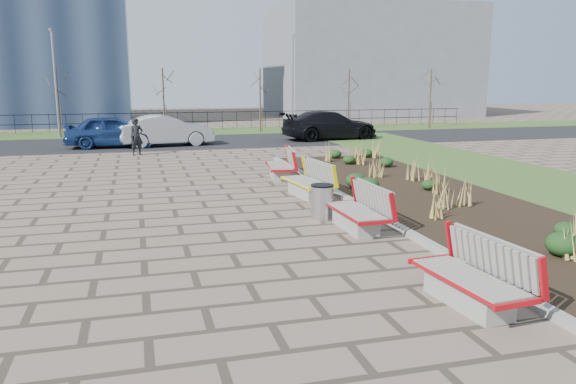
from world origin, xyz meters
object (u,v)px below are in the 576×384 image
object	(u,v)px
car_blue	(114,131)
lamp_west	(56,85)
bench_d	(279,164)
litter_bin	(322,203)
bench_b	(356,208)
car_black	(330,125)
pedestrian	(137,137)
lamp_east	(293,85)
bench_c	(306,180)
car_silver	(166,131)
bench_a	(469,274)

from	to	relation	value
car_blue	lamp_west	world-z (taller)	lamp_west
bench_d	litter_bin	bearing A→B (deg)	-86.15
lamp_west	bench_b	bearing A→B (deg)	-68.87
car_black	lamp_west	bearing A→B (deg)	66.65
pedestrian	lamp_east	bearing A→B (deg)	20.08
bench_c	bench_d	distance (m)	3.20
bench_b	car_blue	distance (m)	18.74
lamp_east	bench_b	bearing A→B (deg)	-102.12
bench_b	litter_bin	world-z (taller)	bench_b
bench_d	car_silver	xyz separation A→B (m)	(-3.21, 10.77, 0.30)
bench_b	lamp_west	world-z (taller)	lamp_west
bench_c	lamp_west	size ratio (longest dim) A/B	0.35
bench_c	car_blue	bearing A→B (deg)	105.32
car_black	lamp_east	bearing A→B (deg)	4.84
car_blue	lamp_east	bearing A→B (deg)	-61.93
bench_c	car_blue	size ratio (longest dim) A/B	0.45
car_silver	lamp_east	world-z (taller)	lamp_east
car_silver	pedestrian	bearing A→B (deg)	148.01
lamp_west	car_blue	bearing A→B (deg)	-59.45
bench_a	lamp_east	bearing A→B (deg)	74.64
bench_b	lamp_east	bearing A→B (deg)	76.36
pedestrian	bench_c	bearing A→B (deg)	-88.40
bench_b	bench_c	xyz separation A→B (m)	(0.00, 3.81, 0.00)
car_blue	car_silver	world-z (taller)	car_blue
bench_b	car_blue	bearing A→B (deg)	106.43
litter_bin	pedestrian	world-z (taller)	pedestrian
car_black	lamp_east	xyz separation A→B (m)	(-0.89, 4.71, 2.22)
bench_c	lamp_east	distance (m)	20.27
bench_c	bench_a	bearing A→B (deg)	-97.07
lamp_west	bench_c	bearing A→B (deg)	-65.20
bench_d	lamp_east	size ratio (longest dim) A/B	0.35
car_silver	lamp_east	size ratio (longest dim) A/B	0.79
bench_d	bench_c	bearing A→B (deg)	-82.04
bench_c	pedestrian	world-z (taller)	pedestrian
bench_d	pedestrian	distance (m)	8.84
litter_bin	lamp_west	distance (m)	23.92
bench_d	litter_bin	xyz separation A→B (m)	(-0.42, -5.90, -0.08)
bench_a	litter_bin	size ratio (longest dim) A/B	2.48
bench_a	bench_c	bearing A→B (deg)	84.84
bench_d	car_blue	world-z (taller)	car_blue
litter_bin	car_blue	bearing A→B (deg)	107.75
litter_bin	car_black	distance (m)	18.58
bench_a	bench_d	size ratio (longest dim) A/B	1.00
car_silver	lamp_west	size ratio (longest dim) A/B	0.79
bench_a	car_blue	xyz separation A→B (m)	(-5.78, 22.33, 0.32)
car_blue	bench_c	bearing A→B (deg)	-156.42
bench_b	bench_c	distance (m)	3.81
bench_d	car_black	distance (m)	12.98
bench_d	lamp_west	bearing A→B (deg)	126.90
bench_c	lamp_west	xyz separation A→B (m)	(-9.00, 19.48, 2.54)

